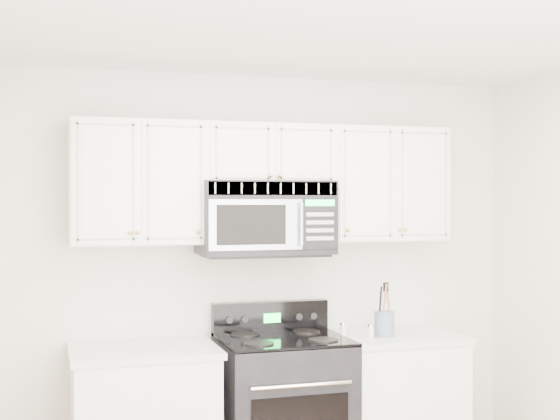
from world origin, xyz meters
name	(u,v)px	position (x,y,z in m)	size (l,w,h in m)	color
room	(365,310)	(0.00, 0.00, 1.30)	(3.51, 3.51, 2.61)	brown
base_cabinet_right	(391,409)	(0.80, 1.44, 0.43)	(0.86, 0.65, 0.92)	white
range	(283,410)	(0.06, 1.42, 0.48)	(0.78, 0.71, 1.12)	black
upper_cabinets	(267,178)	(0.00, 1.58, 1.93)	(2.44, 0.37, 0.75)	white
microwave	(265,217)	(-0.03, 1.54, 1.68)	(0.83, 0.47, 0.46)	black
utensil_crock	(384,323)	(0.71, 1.36, 1.00)	(0.13, 0.13, 0.34)	slate
shaker_salt	(343,330)	(0.45, 1.40, 0.97)	(0.04, 0.04, 0.09)	silver
shaker_pepper	(371,331)	(0.60, 1.32, 0.96)	(0.04, 0.04, 0.09)	silver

